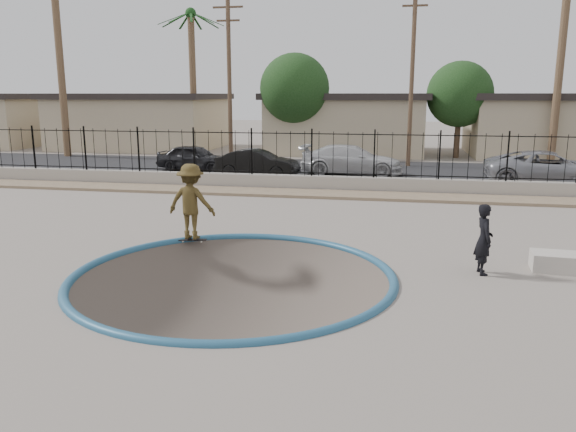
% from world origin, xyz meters
% --- Properties ---
extents(ground, '(120.00, 120.00, 2.20)m').
position_xyz_m(ground, '(0.00, 12.00, -1.10)').
color(ground, slate).
rests_on(ground, ground).
extents(bowl_pit, '(6.84, 6.84, 1.80)m').
position_xyz_m(bowl_pit, '(0.00, -1.00, 0.00)').
color(bowl_pit, '#50443D').
rests_on(bowl_pit, ground).
extents(coping_ring, '(7.04, 7.04, 0.20)m').
position_xyz_m(coping_ring, '(0.00, -1.00, 0.00)').
color(coping_ring, '#235474').
rests_on(coping_ring, ground).
extents(rock_strip, '(42.00, 1.60, 0.11)m').
position_xyz_m(rock_strip, '(0.00, 9.20, 0.06)').
color(rock_strip, '#987F64').
rests_on(rock_strip, ground).
extents(retaining_wall, '(42.00, 0.45, 0.60)m').
position_xyz_m(retaining_wall, '(0.00, 10.30, 0.30)').
color(retaining_wall, '#A0998C').
rests_on(retaining_wall, ground).
extents(fence, '(40.00, 0.04, 1.80)m').
position_xyz_m(fence, '(0.00, 10.30, 1.50)').
color(fence, black).
rests_on(fence, retaining_wall).
extents(street, '(90.00, 8.00, 0.04)m').
position_xyz_m(street, '(0.00, 17.00, 0.02)').
color(street, black).
rests_on(street, ground).
extents(house_west, '(11.60, 8.60, 3.90)m').
position_xyz_m(house_west, '(-15.00, 26.50, 1.97)').
color(house_west, '#BFAF88').
rests_on(house_west, ground).
extents(house_center, '(10.60, 8.60, 3.90)m').
position_xyz_m(house_center, '(0.00, 26.50, 1.97)').
color(house_center, '#BFAF88').
rests_on(house_center, ground).
extents(house_east, '(12.60, 8.60, 3.90)m').
position_xyz_m(house_east, '(14.00, 26.50, 1.97)').
color(house_east, '#BFAF88').
rests_on(house_east, ground).
extents(palm_left, '(2.30, 2.30, 11.30)m').
position_xyz_m(palm_left, '(-17.00, 20.00, 7.95)').
color(palm_left, brown).
rests_on(palm_left, ground).
extents(palm_mid, '(2.30, 2.30, 9.30)m').
position_xyz_m(palm_mid, '(-10.00, 24.00, 6.69)').
color(palm_mid, brown).
rests_on(palm_mid, ground).
extents(palm_right, '(2.30, 2.30, 10.30)m').
position_xyz_m(palm_right, '(12.00, 22.00, 7.33)').
color(palm_right, brown).
rests_on(palm_right, ground).
extents(utility_pole_left, '(1.70, 0.24, 9.00)m').
position_xyz_m(utility_pole_left, '(-6.00, 19.00, 4.70)').
color(utility_pole_left, '#473323').
rests_on(utility_pole_left, ground).
extents(utility_pole_mid, '(1.70, 0.24, 9.50)m').
position_xyz_m(utility_pole_mid, '(4.00, 19.00, 4.96)').
color(utility_pole_mid, '#473323').
rests_on(utility_pole_mid, ground).
extents(street_tree_left, '(4.32, 4.32, 6.36)m').
position_xyz_m(street_tree_left, '(-3.00, 23.00, 4.19)').
color(street_tree_left, '#473323').
rests_on(street_tree_left, ground).
extents(street_tree_mid, '(3.96, 3.96, 5.83)m').
position_xyz_m(street_tree_mid, '(7.00, 24.00, 3.84)').
color(street_tree_mid, '#473323').
rests_on(street_tree_mid, ground).
extents(skater, '(1.34, 0.83, 1.98)m').
position_xyz_m(skater, '(-1.88, 1.60, 0.99)').
color(skater, brown).
rests_on(skater, ground).
extents(skateboard, '(0.75, 0.30, 0.06)m').
position_xyz_m(skateboard, '(-1.88, 1.60, 0.05)').
color(skateboard, black).
rests_on(skateboard, ground).
extents(videographer, '(0.46, 0.62, 1.55)m').
position_xyz_m(videographer, '(5.28, 0.23, 0.77)').
color(videographer, black).
rests_on(videographer, ground).
extents(concrete_ledge, '(1.65, 0.82, 0.40)m').
position_xyz_m(concrete_ledge, '(7.21, 0.74, 0.20)').
color(concrete_ledge, '#B3AB9F').
rests_on(concrete_ledge, ground).
extents(car_a, '(3.98, 1.94, 1.31)m').
position_xyz_m(car_a, '(-6.72, 15.00, 0.69)').
color(car_a, black).
rests_on(car_a, street).
extents(car_b, '(3.99, 1.64, 1.29)m').
position_xyz_m(car_b, '(-3.04, 13.40, 0.68)').
color(car_b, black).
rests_on(car_b, street).
extents(car_c, '(4.97, 2.16, 1.42)m').
position_xyz_m(car_c, '(1.24, 15.00, 0.75)').
color(car_c, '#BDBEC0').
rests_on(car_c, street).
extents(car_d, '(5.29, 2.56, 1.45)m').
position_xyz_m(car_d, '(9.76, 13.40, 0.76)').
color(car_d, gray).
rests_on(car_d, street).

